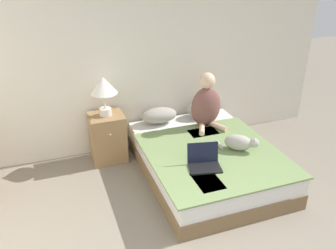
{
  "coord_description": "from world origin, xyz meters",
  "views": [
    {
      "loc": [
        -1.11,
        -1.2,
        2.53
      ],
      "look_at": [
        0.11,
        2.18,
        0.76
      ],
      "focal_mm": 38.0,
      "sensor_mm": 36.0,
      "label": 1
    }
  ],
  "objects_px": {
    "laptop_open": "(204,162)",
    "table_lamp": "(104,88)",
    "bed": "(206,161)",
    "pillow_near": "(159,115)",
    "person_sitting": "(206,104)",
    "nightstand": "(108,137)",
    "pillow_far": "(203,109)",
    "cat_tabby": "(240,143)"
  },
  "relations": [
    {
      "from": "pillow_far",
      "to": "nightstand",
      "type": "relative_size",
      "value": 0.77
    },
    {
      "from": "pillow_far",
      "to": "nightstand",
      "type": "height_order",
      "value": "nightstand"
    },
    {
      "from": "pillow_near",
      "to": "person_sitting",
      "type": "height_order",
      "value": "person_sitting"
    },
    {
      "from": "laptop_open",
      "to": "table_lamp",
      "type": "distance_m",
      "value": 1.55
    },
    {
      "from": "table_lamp",
      "to": "cat_tabby",
      "type": "bearing_deg",
      "value": -35.92
    },
    {
      "from": "pillow_near",
      "to": "bed",
      "type": "bearing_deg",
      "value": -68.15
    },
    {
      "from": "laptop_open",
      "to": "cat_tabby",
      "type": "bearing_deg",
      "value": 31.49
    },
    {
      "from": "bed",
      "to": "table_lamp",
      "type": "xyz_separation_m",
      "value": [
        -1.06,
        0.79,
        0.81
      ]
    },
    {
      "from": "pillow_near",
      "to": "person_sitting",
      "type": "bearing_deg",
      "value": -29.6
    },
    {
      "from": "cat_tabby",
      "to": "table_lamp",
      "type": "distance_m",
      "value": 1.77
    },
    {
      "from": "person_sitting",
      "to": "table_lamp",
      "type": "distance_m",
      "value": 1.34
    },
    {
      "from": "bed",
      "to": "person_sitting",
      "type": "height_order",
      "value": "person_sitting"
    },
    {
      "from": "person_sitting",
      "to": "nightstand",
      "type": "bearing_deg",
      "value": 167.84
    },
    {
      "from": "bed",
      "to": "table_lamp",
      "type": "distance_m",
      "value": 1.55
    },
    {
      "from": "pillow_near",
      "to": "table_lamp",
      "type": "xyz_separation_m",
      "value": [
        -0.73,
        -0.04,
        0.5
      ]
    },
    {
      "from": "cat_tabby",
      "to": "table_lamp",
      "type": "xyz_separation_m",
      "value": [
        -1.38,
        1.0,
        0.51
      ]
    },
    {
      "from": "table_lamp",
      "to": "pillow_near",
      "type": "bearing_deg",
      "value": 2.81
    },
    {
      "from": "pillow_near",
      "to": "pillow_far",
      "type": "xyz_separation_m",
      "value": [
        0.66,
        0.0,
        0.0
      ]
    },
    {
      "from": "person_sitting",
      "to": "laptop_open",
      "type": "xyz_separation_m",
      "value": [
        -0.44,
        -0.91,
        -0.26
      ]
    },
    {
      "from": "person_sitting",
      "to": "nightstand",
      "type": "distance_m",
      "value": 1.36
    },
    {
      "from": "pillow_near",
      "to": "pillow_far",
      "type": "relative_size",
      "value": 1.0
    },
    {
      "from": "table_lamp",
      "to": "nightstand",
      "type": "bearing_deg",
      "value": -60.66
    },
    {
      "from": "bed",
      "to": "pillow_far",
      "type": "distance_m",
      "value": 0.94
    },
    {
      "from": "bed",
      "to": "pillow_near",
      "type": "bearing_deg",
      "value": 111.85
    },
    {
      "from": "person_sitting",
      "to": "pillow_near",
      "type": "bearing_deg",
      "value": 150.4
    },
    {
      "from": "nightstand",
      "to": "person_sitting",
      "type": "bearing_deg",
      "value": -12.16
    },
    {
      "from": "pillow_near",
      "to": "cat_tabby",
      "type": "relative_size",
      "value": 1.22
    },
    {
      "from": "pillow_far",
      "to": "table_lamp",
      "type": "xyz_separation_m",
      "value": [
        -1.39,
        -0.04,
        0.5
      ]
    },
    {
      "from": "bed",
      "to": "pillow_far",
      "type": "xyz_separation_m",
      "value": [
        0.33,
        0.82,
        0.31
      ]
    },
    {
      "from": "bed",
      "to": "person_sitting",
      "type": "xyz_separation_m",
      "value": [
        0.22,
        0.51,
        0.52
      ]
    },
    {
      "from": "cat_tabby",
      "to": "pillow_near",
      "type": "bearing_deg",
      "value": 159.71
    },
    {
      "from": "pillow_far",
      "to": "laptop_open",
      "type": "xyz_separation_m",
      "value": [
        -0.56,
        -1.22,
        -0.05
      ]
    },
    {
      "from": "bed",
      "to": "cat_tabby",
      "type": "distance_m",
      "value": 0.49
    },
    {
      "from": "table_lamp",
      "to": "bed",
      "type": "bearing_deg",
      "value": -36.7
    },
    {
      "from": "laptop_open",
      "to": "nightstand",
      "type": "xyz_separation_m",
      "value": [
        -0.83,
        1.19,
        -0.14
      ]
    },
    {
      "from": "nightstand",
      "to": "table_lamp",
      "type": "relative_size",
      "value": 1.27
    },
    {
      "from": "person_sitting",
      "to": "cat_tabby",
      "type": "height_order",
      "value": "person_sitting"
    },
    {
      "from": "table_lamp",
      "to": "laptop_open",
      "type": "bearing_deg",
      "value": -54.99
    },
    {
      "from": "bed",
      "to": "cat_tabby",
      "type": "bearing_deg",
      "value": -33.19
    },
    {
      "from": "bed",
      "to": "table_lamp",
      "type": "bearing_deg",
      "value": 143.3
    },
    {
      "from": "laptop_open",
      "to": "table_lamp",
      "type": "relative_size",
      "value": 0.78
    },
    {
      "from": "nightstand",
      "to": "bed",
      "type": "bearing_deg",
      "value": -36.69
    }
  ]
}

